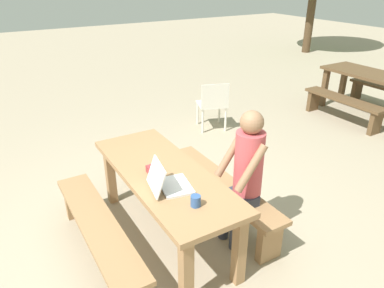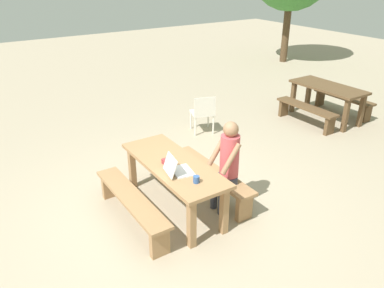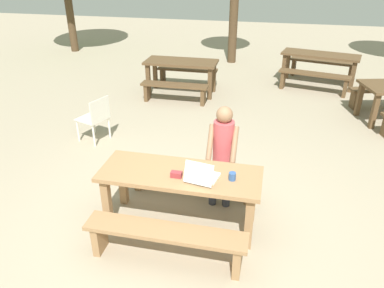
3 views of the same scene
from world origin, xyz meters
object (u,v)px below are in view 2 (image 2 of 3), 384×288
at_px(small_pouch, 166,162).
at_px(picnic_table_distant, 327,92).
at_px(plastic_chair, 203,113).
at_px(coffee_mug, 196,179).
at_px(person_seated, 227,161).
at_px(laptop, 177,169).
at_px(picnic_table_front, 173,170).

xyz_separation_m(small_pouch, picnic_table_distant, (-1.12, 4.71, -0.13)).
distance_m(small_pouch, plastic_chair, 2.80).
relative_size(coffee_mug, person_seated, 0.07).
xyz_separation_m(laptop, coffee_mug, (0.33, 0.07, -0.02)).
bearing_deg(person_seated, picnic_table_distant, 111.05).
bearing_deg(coffee_mug, person_seated, 107.40).
bearing_deg(picnic_table_distant, coffee_mug, -69.55).
height_order(laptop, picnic_table_distant, laptop).
distance_m(coffee_mug, plastic_chair, 3.22).
bearing_deg(person_seated, laptop, -100.47).
bearing_deg(laptop, coffee_mug, -157.71).
distance_m(laptop, picnic_table_distant, 4.91).
bearing_deg(plastic_chair, picnic_table_distant, -178.09).
relative_size(person_seated, picnic_table_distant, 0.80).
xyz_separation_m(laptop, plastic_chair, (-2.25, 1.97, -0.35)).
height_order(laptop, plastic_chair, laptop).
relative_size(small_pouch, coffee_mug, 1.40).
distance_m(person_seated, plastic_chair, 2.71).
bearing_deg(laptop, person_seated, -90.28).
distance_m(laptop, small_pouch, 0.29).
xyz_separation_m(picnic_table_front, coffee_mug, (0.60, -0.03, 0.16)).
height_order(small_pouch, coffee_mug, coffee_mug).
height_order(picnic_table_front, picnic_table_distant, picnic_table_distant).
bearing_deg(plastic_chair, small_pouch, 64.01).
bearing_deg(picnic_table_distant, laptop, -73.47).
bearing_deg(picnic_table_front, plastic_chair, 136.65).
bearing_deg(picnic_table_distant, picnic_table_front, -76.29).
relative_size(picnic_table_front, small_pouch, 14.82).
bearing_deg(plastic_chair, picnic_table_front, 65.78).
height_order(small_pouch, person_seated, person_seated).
distance_m(picnic_table_front, small_pouch, 0.18).
xyz_separation_m(picnic_table_front, small_pouch, (-0.02, -0.10, 0.15)).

